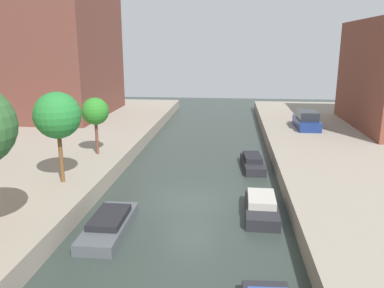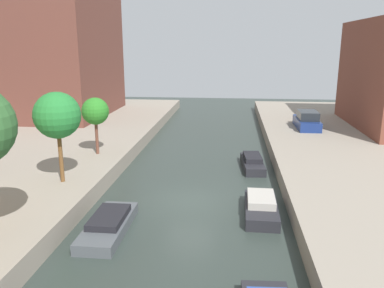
{
  "view_description": "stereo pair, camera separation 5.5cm",
  "coord_description": "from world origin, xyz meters",
  "views": [
    {
      "loc": [
        2.07,
        -19.45,
        8.18
      ],
      "look_at": [
        -0.6,
        6.31,
        1.55
      ],
      "focal_mm": 36.34,
      "sensor_mm": 36.0,
      "label": 1
    },
    {
      "loc": [
        2.13,
        -19.45,
        8.18
      ],
      "look_at": [
        -0.6,
        6.31,
        1.55
      ],
      "focal_mm": 36.34,
      "sensor_mm": 36.0,
      "label": 2
    }
  ],
  "objects": [
    {
      "name": "moored_boat_left_2",
      "position": [
        -3.3,
        -3.9,
        0.33
      ],
      "size": [
        1.67,
        4.57,
        0.78
      ],
      "color": "#4C5156",
      "rests_on": "ground_plane"
    },
    {
      "name": "street_tree_3",
      "position": [
        -6.93,
        5.16,
        3.89
      ],
      "size": [
        1.8,
        1.8,
        3.82
      ],
      "color": "brown",
      "rests_on": "quay_left"
    },
    {
      "name": "moored_boat_right_3",
      "position": [
        3.57,
        6.22,
        0.37
      ],
      "size": [
        1.62,
        4.09,
        0.88
      ],
      "color": "#232328",
      "rests_on": "ground_plane"
    },
    {
      "name": "ground_plane",
      "position": [
        0.0,
        0.0,
        0.0
      ],
      "size": [
        84.0,
        84.0,
        0.0
      ],
      "primitive_type": "plane",
      "color": "#2D3833"
    },
    {
      "name": "parked_car",
      "position": [
        8.7,
        15.25,
        1.65
      ],
      "size": [
        1.81,
        4.5,
        1.56
      ],
      "color": "navy",
      "rests_on": "quay_right"
    },
    {
      "name": "moored_boat_right_2",
      "position": [
        3.65,
        -1.37,
        0.39
      ],
      "size": [
        1.62,
        3.86,
        0.93
      ],
      "color": "#232328",
      "rests_on": "ground_plane"
    },
    {
      "name": "street_tree_2",
      "position": [
        -6.93,
        -0.42,
        4.61
      ],
      "size": [
        2.44,
        2.44,
        4.85
      ],
      "color": "brown",
      "rests_on": "quay_left"
    },
    {
      "name": "apartment_tower_far",
      "position": [
        -16.0,
        19.94,
        11.03
      ],
      "size": [
        10.0,
        13.72,
        20.06
      ],
      "primitive_type": "cube",
      "color": "brown",
      "rests_on": "quay_left"
    }
  ]
}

